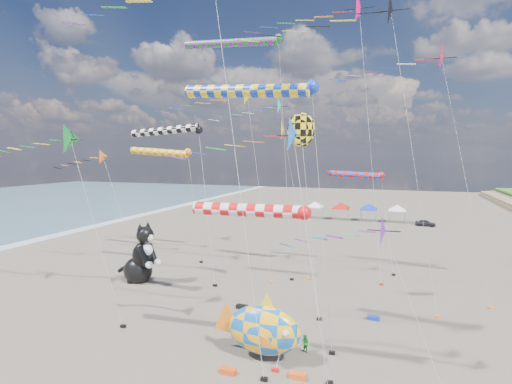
{
  "coord_description": "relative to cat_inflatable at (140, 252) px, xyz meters",
  "views": [
    {
      "loc": [
        8.53,
        -15.74,
        12.32
      ],
      "look_at": [
        -1.2,
        12.0,
        9.55
      ],
      "focal_mm": 28.0,
      "sensor_mm": 36.0,
      "label": 1
    }
  ],
  "objects": [
    {
      "name": "delta_kite_0",
      "position": [
        10.55,
        6.01,
        13.77
      ],
      "size": [
        10.49,
        1.73,
        18.03
      ],
      "color": "#1EBCC0",
      "rests_on": "ground"
    },
    {
      "name": "delta_kite_1",
      "position": [
        7.86,
        3.9,
        14.61
      ],
      "size": [
        12.34,
        2.18,
        19.01
      ],
      "color": "#FBF71B",
      "rests_on": "ground"
    },
    {
      "name": "delta_kite_2",
      "position": [
        16.36,
        -12.36,
        10.09
      ],
      "size": [
        9.7,
        1.95,
        14.38
      ],
      "color": "blue",
      "rests_on": "ground"
    },
    {
      "name": "delta_kite_3",
      "position": [
        19.21,
        6.68,
        22.95
      ],
      "size": [
        13.39,
        3.24,
        27.74
      ],
      "color": "#F50967",
      "rests_on": "ground"
    },
    {
      "name": "delta_kite_4",
      "position": [
        25.41,
        3.42,
        16.8
      ],
      "size": [
        12.86,
        2.53,
        21.3
      ],
      "color": "#E3104A",
      "rests_on": "ground"
    },
    {
      "name": "delta_kite_5",
      "position": [
        21.83,
        -11.04,
        5.17
      ],
      "size": [
        8.58,
        1.84,
        9.38
      ],
      "color": "#6E1E9C",
      "rests_on": "ground"
    },
    {
      "name": "delta_kite_7",
      "position": [
        -5.04,
        1.01,
        8.75
      ],
      "size": [
        9.38,
        1.66,
        12.96
      ],
      "color": "orange",
      "rests_on": "ground"
    },
    {
      "name": "delta_kite_8",
      "position": [
        21.02,
        0.15,
        19.7
      ],
      "size": [
        15.84,
        2.84,
        24.34
      ],
      "color": "black",
      "rests_on": "ground"
    },
    {
      "name": "delta_kite_9",
      "position": [
        0.34,
        -9.1,
        10.31
      ],
      "size": [
        12.38,
        2.46,
        14.77
      ],
      "color": "#12802E",
      "rests_on": "ground"
    },
    {
      "name": "windsock_0",
      "position": [
        2.6,
        1.21,
        11.54
      ],
      "size": [
        8.93,
        0.76,
        14.96
      ],
      "color": "black",
      "rests_on": "ground"
    },
    {
      "name": "windsock_1",
      "position": [
        -2.52,
        8.15,
        9.58
      ],
      "size": [
        9.25,
        0.87,
        13.02
      ],
      "color": "orange",
      "rests_on": "ground"
    },
    {
      "name": "windsock_2",
      "position": [
        7.66,
        5.36,
        20.18
      ],
      "size": [
        11.6,
        0.81,
        23.64
      ],
      "color": "#167C22",
      "rests_on": "ground"
    },
    {
      "name": "windsock_3",
      "position": [
        19.27,
        10.26,
        7.21
      ],
      "size": [
        7.08,
        0.68,
        10.59
      ],
      "color": "red",
      "rests_on": "ground"
    },
    {
      "name": "windsock_4",
      "position": [
        14.37,
        -8.02,
        13.28
      ],
      "size": [
        10.11,
        0.87,
        16.73
      ],
      "color": "#1331C1",
      "rests_on": "ground"
    },
    {
      "name": "windsock_5",
      "position": [
        15.72,
        -11.34,
        6.25
      ],
      "size": [
        8.04,
        0.77,
        9.64
      ],
      "color": "red",
      "rests_on": "ground"
    },
    {
      "name": "angelfish_kite",
      "position": [
        15.75,
        -1.22,
        11.17
      ],
      "size": [
        3.74,
        3.02,
        15.56
      ],
      "color": "yellow",
      "rests_on": "ground"
    },
    {
      "name": "cat_inflatable",
      "position": [
        0.0,
        0.0,
        0.0
      ],
      "size": [
        4.73,
        3.0,
        5.92
      ],
      "primitive_type": null,
      "rotation": [
        0.0,
        0.0,
        -0.19
      ],
      "color": "black",
      "rests_on": "ground"
    },
    {
      "name": "fish_inflatable",
      "position": [
        15.81,
        -10.09,
        -1.06
      ],
      "size": [
        6.06,
        2.41,
        4.2
      ],
      "color": "blue",
      "rests_on": "ground"
    },
    {
      "name": "person_adult",
      "position": [
        14.73,
        -8.81,
        -2.13
      ],
      "size": [
        0.73,
        0.67,
        1.67
      ],
      "primitive_type": "imported",
      "rotation": [
        0.0,
        0.0,
        0.59
      ],
      "color": "gray",
      "rests_on": "ground"
    },
    {
      "name": "child_green",
      "position": [
        17.99,
        -8.37,
        -2.38
      ],
      "size": [
        0.72,
        0.68,
        1.17
      ],
      "primitive_type": "imported",
      "rotation": [
        0.0,
        0.0,
        -0.59
      ],
      "color": "#238427",
      "rests_on": "ground"
    },
    {
      "name": "child_blue",
      "position": [
        15.46,
        -5.47,
        -2.44
      ],
      "size": [
        0.66,
        0.51,
        1.05
      ],
      "primitive_type": "imported",
      "rotation": [
        0.0,
        0.0,
        0.48
      ],
      "color": "#244199",
      "rests_on": "ground"
    },
    {
      "name": "kite_bag_0",
      "position": [
        11.68,
        -3.0,
        -2.81
      ],
      "size": [
        0.9,
        0.44,
        0.3
      ],
      "primitive_type": "cube",
      "color": "black",
      "rests_on": "ground"
    },
    {
      "name": "kite_bag_1",
      "position": [
        21.77,
        -1.79,
        -2.81
      ],
      "size": [
        0.9,
        0.44,
        0.3
      ],
      "primitive_type": "cube",
      "color": "#122BB5",
      "rests_on": "ground"
    },
    {
      "name": "kite_bag_2",
      "position": [
        14.42,
        -12.17,
        -2.81
      ],
      "size": [
        0.9,
        0.44,
        0.3
      ],
      "primitive_type": "cube",
      "color": "#DE420F",
      "rests_on": "ground"
    },
    {
      "name": "kite_bag_3",
      "position": [
        18.23,
        -11.34,
        -2.81
      ],
      "size": [
        0.9,
        0.44,
        0.3
      ],
      "primitive_type": "cube",
      "color": "#EA4E13",
      "rests_on": "ground"
    },
    {
      "name": "tent_row",
      "position": [
        15.97,
        43.88,
        0.19
      ],
      "size": [
        19.2,
        4.2,
        3.8
      ],
      "color": "white",
      "rests_on": "ground"
    },
    {
      "name": "parked_car",
      "position": [
        28.11,
        41.88,
        -2.4
      ],
      "size": [
        3.45,
        1.79,
        1.12
      ],
      "primitive_type": "imported",
      "rotation": [
        0.0,
        0.0,
        1.42
      ],
      "color": "#26262D",
      "rests_on": "ground"
    }
  ]
}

